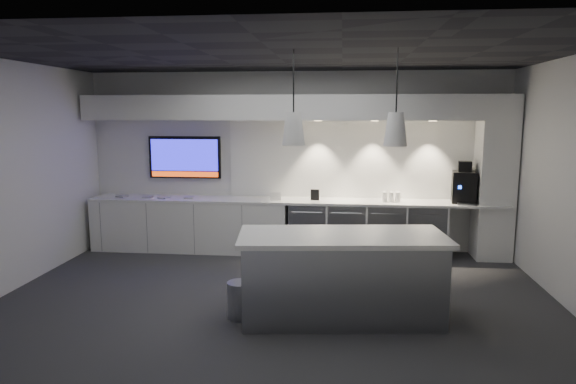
# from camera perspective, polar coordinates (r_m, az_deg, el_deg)

# --- Properties ---
(floor) EXTENTS (7.00, 7.00, 0.00)m
(floor) POSITION_cam_1_polar(r_m,az_deg,el_deg) (6.61, -1.29, -11.79)
(floor) COLOR #323234
(floor) RESTS_ON ground
(ceiling) EXTENTS (7.00, 7.00, 0.00)m
(ceiling) POSITION_cam_1_polar(r_m,az_deg,el_deg) (6.22, -1.39, 15.04)
(ceiling) COLOR black
(ceiling) RESTS_ON wall_back
(wall_back) EXTENTS (7.00, 0.00, 7.00)m
(wall_back) POSITION_cam_1_polar(r_m,az_deg,el_deg) (8.71, 0.77, 3.40)
(wall_back) COLOR white
(wall_back) RESTS_ON floor
(wall_front) EXTENTS (7.00, 0.00, 7.00)m
(wall_front) POSITION_cam_1_polar(r_m,az_deg,el_deg) (3.81, -6.16, -3.81)
(wall_front) COLOR white
(wall_front) RESTS_ON floor
(wall_left) EXTENTS (0.00, 7.00, 7.00)m
(wall_left) POSITION_cam_1_polar(r_m,az_deg,el_deg) (7.53, -28.79, 1.44)
(wall_left) COLOR white
(wall_left) RESTS_ON floor
(back_counter) EXTENTS (6.80, 0.65, 0.04)m
(back_counter) POSITION_cam_1_polar(r_m,az_deg,el_deg) (8.47, 0.56, -0.99)
(back_counter) COLOR white
(back_counter) RESTS_ON left_base_cabinets
(left_base_cabinets) EXTENTS (3.30, 0.63, 0.86)m
(left_base_cabinets) POSITION_cam_1_polar(r_m,az_deg,el_deg) (8.89, -10.76, -3.62)
(left_base_cabinets) COLOR white
(left_base_cabinets) RESTS_ON floor
(fridge_unit_a) EXTENTS (0.60, 0.61, 0.85)m
(fridge_unit_a) POSITION_cam_1_polar(r_m,az_deg,el_deg) (8.54, 2.23, -4.02)
(fridge_unit_a) COLOR gray
(fridge_unit_a) RESTS_ON floor
(fridge_unit_b) EXTENTS (0.60, 0.61, 0.85)m
(fridge_unit_b) POSITION_cam_1_polar(r_m,az_deg,el_deg) (8.52, 6.47, -4.10)
(fridge_unit_b) COLOR gray
(fridge_unit_b) RESTS_ON floor
(fridge_unit_c) EXTENTS (0.60, 0.61, 0.85)m
(fridge_unit_c) POSITION_cam_1_polar(r_m,az_deg,el_deg) (8.55, 10.71, -4.16)
(fridge_unit_c) COLOR gray
(fridge_unit_c) RESTS_ON floor
(fridge_unit_d) EXTENTS (0.60, 0.61, 0.85)m
(fridge_unit_d) POSITION_cam_1_polar(r_m,az_deg,el_deg) (8.63, 14.89, -4.19)
(fridge_unit_d) COLOR gray
(fridge_unit_d) RESTS_ON floor
(backsplash) EXTENTS (4.60, 0.03, 1.30)m
(backsplash) POSITION_cam_1_polar(r_m,az_deg,el_deg) (8.66, 8.71, 3.60)
(backsplash) COLOR white
(backsplash) RESTS_ON wall_back
(soffit) EXTENTS (6.90, 0.60, 0.40)m
(soffit) POSITION_cam_1_polar(r_m,az_deg,el_deg) (8.37, 0.60, 9.35)
(soffit) COLOR white
(soffit) RESTS_ON wall_back
(column) EXTENTS (0.55, 0.55, 2.60)m
(column) POSITION_cam_1_polar(r_m,az_deg,el_deg) (8.73, 21.98, 1.45)
(column) COLOR white
(column) RESTS_ON floor
(wall_tv) EXTENTS (1.25, 0.07, 0.72)m
(wall_tv) POSITION_cam_1_polar(r_m,az_deg,el_deg) (9.03, -11.38, 3.80)
(wall_tv) COLOR black
(wall_tv) RESTS_ON wall_back
(island) EXTENTS (2.41, 1.24, 0.98)m
(island) POSITION_cam_1_polar(r_m,az_deg,el_deg) (5.92, 5.97, -9.27)
(island) COLOR gray
(island) RESTS_ON floor
(bin) EXTENTS (0.36, 0.36, 0.42)m
(bin) POSITION_cam_1_polar(r_m,az_deg,el_deg) (6.01, -5.33, -11.83)
(bin) COLOR gray
(bin) RESTS_ON floor
(coffee_machine) EXTENTS (0.42, 0.57, 0.66)m
(coffee_machine) POSITION_cam_1_polar(r_m,az_deg,el_deg) (8.63, 18.96, 0.66)
(coffee_machine) COLOR black
(coffee_machine) RESTS_ON back_counter
(sign_black) EXTENTS (0.14, 0.02, 0.18)m
(sign_black) POSITION_cam_1_polar(r_m,az_deg,el_deg) (8.40, 3.01, -0.32)
(sign_black) COLOR black
(sign_black) RESTS_ON back_counter
(sign_white) EXTENTS (0.18, 0.05, 0.14)m
(sign_white) POSITION_cam_1_polar(r_m,az_deg,el_deg) (8.38, -1.40, -0.48)
(sign_white) COLOR white
(sign_white) RESTS_ON back_counter
(cup_cluster) EXTENTS (0.29, 0.18, 0.16)m
(cup_cluster) POSITION_cam_1_polar(r_m,az_deg,el_deg) (8.45, 11.39, -0.51)
(cup_cluster) COLOR white
(cup_cluster) RESTS_ON back_counter
(tray_a) EXTENTS (0.19, 0.19, 0.02)m
(tray_a) POSITION_cam_1_polar(r_m,az_deg,el_deg) (9.18, -17.96, -0.45)
(tray_a) COLOR #9C9C9C
(tray_a) RESTS_ON back_counter
(tray_b) EXTENTS (0.18, 0.18, 0.02)m
(tray_b) POSITION_cam_1_polar(r_m,az_deg,el_deg) (8.96, -15.34, -0.55)
(tray_b) COLOR #9C9C9C
(tray_b) RESTS_ON back_counter
(tray_c) EXTENTS (0.20, 0.20, 0.02)m
(tray_c) POSITION_cam_1_polar(r_m,az_deg,el_deg) (8.84, -13.58, -0.61)
(tray_c) COLOR #9C9C9C
(tray_c) RESTS_ON back_counter
(tray_d) EXTENTS (0.20, 0.20, 0.02)m
(tray_d) POSITION_cam_1_polar(r_m,az_deg,el_deg) (8.77, -11.01, -0.60)
(tray_d) COLOR #9C9C9C
(tray_d) RESTS_ON back_counter
(pendant_left) EXTENTS (0.25, 0.25, 1.06)m
(pendant_left) POSITION_cam_1_polar(r_m,az_deg,el_deg) (5.65, 0.62, 7.07)
(pendant_left) COLOR white
(pendant_left) RESTS_ON ceiling
(pendant_right) EXTENTS (0.25, 0.25, 1.06)m
(pendant_right) POSITION_cam_1_polar(r_m,az_deg,el_deg) (5.66, 11.86, 6.88)
(pendant_right) COLOR white
(pendant_right) RESTS_ON ceiling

